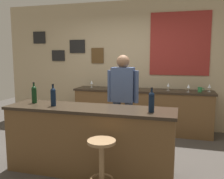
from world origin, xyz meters
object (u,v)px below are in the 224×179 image
object	(u,v)px
wine_bottle_a	(34,94)
wine_bottle_b	(53,96)
wine_glass_e	(209,86)
wine_glass_c	(168,85)
coffee_mug	(200,89)
bartender	(123,97)
wine_glass_a	(92,82)
wine_glass_d	(189,86)
wine_bottle_c	(151,101)
bar_stool	(102,159)
wine_glass_b	(132,84)

from	to	relation	value
wine_bottle_a	wine_bottle_b	distance (m)	0.39
wine_bottle_b	wine_glass_e	bearing A→B (deg)	43.95
wine_glass_c	coffee_mug	world-z (taller)	wine_glass_c
bartender	coffee_mug	distance (m)	1.75
wine_glass_a	wine_glass_d	xyz separation A→B (m)	(2.07, -0.16, 0.00)
bartender	wine_glass_d	distance (m)	1.54
wine_glass_e	coffee_mug	bearing A→B (deg)	-160.16
wine_bottle_a	wine_bottle_c	xyz separation A→B (m)	(1.72, -0.12, 0.00)
bar_stool	wine_glass_a	xyz separation A→B (m)	(-1.10, 2.66, 0.55)
wine_bottle_b	wine_bottle_c	size ratio (longest dim) A/B	1.00
wine_bottle_b	bar_stool	bearing A→B (deg)	-30.02
bar_stool	wine_bottle_b	bearing A→B (deg)	149.98
bar_stool	wine_bottle_b	distance (m)	1.16
wine_bottle_b	wine_glass_a	size ratio (longest dim) A/B	1.97
wine_glass_c	wine_glass_d	bearing A→B (deg)	-17.67
wine_bottle_c	wine_glass_c	bearing A→B (deg)	87.54
wine_bottle_a	wine_glass_c	bearing A→B (deg)	48.07
wine_glass_c	wine_glass_e	size ratio (longest dim) A/B	1.00
wine_glass_e	coffee_mug	world-z (taller)	wine_glass_e
wine_bottle_c	wine_glass_e	size ratio (longest dim) A/B	1.97
wine_glass_a	coffee_mug	bearing A→B (deg)	-1.97
wine_glass_b	wine_glass_e	world-z (taller)	same
wine_glass_d	bar_stool	bearing A→B (deg)	-111.24
wine_glass_a	coffee_mug	size ratio (longest dim) A/B	1.24
wine_bottle_b	coffee_mug	size ratio (longest dim) A/B	2.45
coffee_mug	bartender	bearing A→B (deg)	-136.91
bartender	wine_glass_a	xyz separation A→B (m)	(-1.02, 1.27, 0.07)
wine_bottle_a	wine_glass_e	world-z (taller)	wine_bottle_a
wine_bottle_a	wine_glass_b	distance (m)	2.19
wine_glass_b	coffee_mug	bearing A→B (deg)	2.64
wine_bottle_a	wine_glass_d	size ratio (longest dim) A/B	1.97
bartender	wine_glass_c	xyz separation A→B (m)	(0.66, 1.24, 0.07)
bartender	wine_glass_e	xyz separation A→B (m)	(1.45, 1.26, 0.07)
coffee_mug	wine_glass_c	bearing A→B (deg)	175.44
wine_bottle_a	wine_glass_d	xyz separation A→B (m)	(2.20, 1.89, -0.05)
bar_stool	coffee_mug	distance (m)	2.88
wine_bottle_a	wine_glass_d	world-z (taller)	wine_bottle_a
bar_stool	wine_glass_c	size ratio (longest dim) A/B	4.39
bar_stool	wine_glass_a	distance (m)	2.93
wine_bottle_a	bar_stool	bearing A→B (deg)	-26.40
wine_bottle_b	wine_glass_c	world-z (taller)	wine_bottle_b
wine_glass_c	coffee_mug	bearing A→B (deg)	-4.56
wine_bottle_c	wine_bottle_a	bearing A→B (deg)	175.89
bartender	wine_glass_a	bearing A→B (deg)	128.60
wine_bottle_c	wine_glass_b	bearing A→B (deg)	107.64
bartender	wine_bottle_b	world-z (taller)	bartender
wine_glass_d	coffee_mug	xyz separation A→B (m)	(0.22, 0.08, -0.06)
wine_bottle_a	coffee_mug	xyz separation A→B (m)	(2.42, 1.97, -0.11)
bar_stool	wine_bottle_a	distance (m)	1.50
wine_bottle_c	wine_glass_e	xyz separation A→B (m)	(0.88, 2.15, -0.05)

